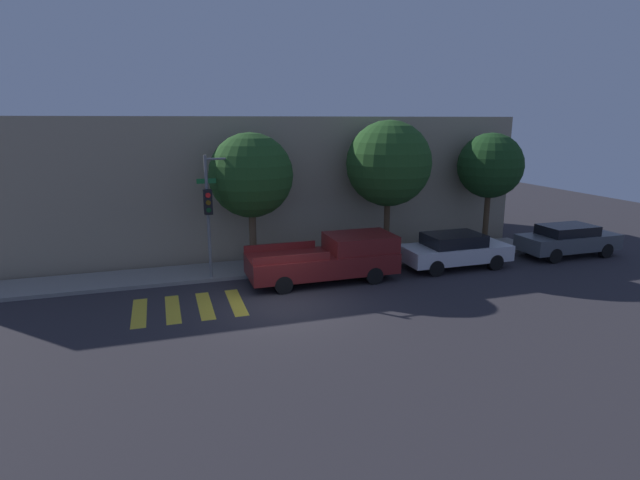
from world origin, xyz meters
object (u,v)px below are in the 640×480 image
(sedan_near_corner, at_px, (455,250))
(tree_midblock, at_px, (389,164))
(traffic_light_pole, at_px, (222,195))
(sedan_middle, at_px, (568,240))
(tree_near_corner, at_px, (251,176))
(pickup_truck, at_px, (331,258))
(tree_far_end, at_px, (490,166))

(sedan_near_corner, height_order, tree_midblock, tree_midblock)
(traffic_light_pole, relative_size, sedan_near_corner, 1.07)
(sedan_middle, bearing_deg, sedan_near_corner, 180.00)
(tree_near_corner, bearing_deg, tree_midblock, 0.00)
(tree_near_corner, bearing_deg, sedan_middle, -9.52)
(traffic_light_pole, bearing_deg, pickup_truck, -18.38)
(tree_far_end, bearing_deg, sedan_middle, -40.62)
(tree_near_corner, bearing_deg, tree_far_end, 0.00)
(pickup_truck, xyz_separation_m, sedan_middle, (11.20, -0.00, -0.11))
(traffic_light_pole, bearing_deg, sedan_middle, -4.83)
(pickup_truck, distance_m, sedan_middle, 11.20)
(tree_near_corner, relative_size, tree_midblock, 0.92)
(tree_near_corner, height_order, tree_far_end, tree_near_corner)
(traffic_light_pole, bearing_deg, tree_near_corner, 39.25)
(sedan_middle, bearing_deg, tree_near_corner, 170.48)
(sedan_near_corner, distance_m, tree_midblock, 4.56)
(traffic_light_pole, height_order, tree_near_corner, tree_near_corner)
(pickup_truck, bearing_deg, tree_near_corner, 137.83)
(sedan_middle, bearing_deg, tree_far_end, 139.38)
(tree_near_corner, xyz_separation_m, tree_far_end, (11.06, 0.00, 0.07))
(traffic_light_pole, height_order, tree_midblock, tree_midblock)
(sedan_middle, bearing_deg, traffic_light_pole, 175.17)
(traffic_light_pole, xyz_separation_m, sedan_middle, (15.02, -1.27, -2.50))
(sedan_near_corner, distance_m, tree_near_corner, 8.82)
(tree_far_end, bearing_deg, tree_near_corner, 180.00)
(sedan_middle, distance_m, tree_far_end, 4.74)
(pickup_truck, distance_m, tree_midblock, 5.24)
(pickup_truck, bearing_deg, traffic_light_pole, 161.62)
(traffic_light_pole, relative_size, sedan_middle, 1.05)
(pickup_truck, relative_size, tree_far_end, 1.03)
(pickup_truck, xyz_separation_m, tree_near_corner, (-2.54, 2.31, 2.96))
(pickup_truck, distance_m, tree_far_end, 9.33)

